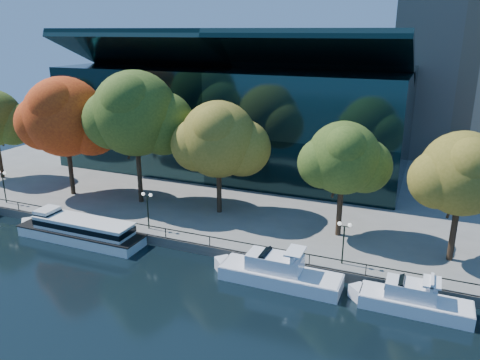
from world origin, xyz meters
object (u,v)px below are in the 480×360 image
at_px(cruiser_near, 275,271).
at_px(tree_3, 220,141).
at_px(tree_5, 464,176).
at_px(lamp_1, 147,202).
at_px(tour_boat, 77,229).
at_px(lamp_2, 344,233).
at_px(cruiser_far, 410,299).
at_px(tree_4, 344,160).
at_px(tree_2, 137,115).
at_px(tree_1, 66,119).
at_px(lamp_0, 3,179).

relative_size(cruiser_near, tree_3, 0.91).
xyz_separation_m(tree_5, lamp_1, (-29.73, -4.52, -5.17)).
bearing_deg(lamp_1, cruiser_near, -13.90).
relative_size(tour_boat, lamp_2, 3.88).
distance_m(cruiser_near, cruiser_far, 11.20).
bearing_deg(lamp_1, tree_4, 17.68).
height_order(tree_4, lamp_1, tree_4).
height_order(tree_3, lamp_1, tree_3).
relative_size(cruiser_far, tree_2, 0.60).
distance_m(tree_1, lamp_0, 10.47).
bearing_deg(lamp_0, cruiser_near, -6.07).
relative_size(tour_boat, tree_1, 1.05).
bearing_deg(tree_4, tree_5, -8.40).
relative_size(tree_2, tree_3, 1.23).
bearing_deg(cruiser_far, lamp_1, 171.83).
bearing_deg(tour_boat, tree_3, 42.29).
height_order(tour_boat, tree_2, tree_2).
bearing_deg(lamp_1, tree_3, 54.44).
xyz_separation_m(tree_1, tree_4, (34.13, 0.38, -1.74)).
xyz_separation_m(tree_1, tree_5, (44.75, -1.19, -1.67)).
relative_size(tour_boat, cruiser_far, 1.64).
distance_m(tree_1, tree_2, 9.87).
height_order(tree_5, lamp_2, tree_5).
height_order(tree_2, tree_3, tree_2).
height_order(tree_1, lamp_0, tree_1).
bearing_deg(lamp_0, lamp_1, 0.00).
bearing_deg(tree_1, cruiser_far, -12.89).
relative_size(cruiser_far, tree_1, 0.64).
bearing_deg(tree_4, lamp_1, -162.32).
relative_size(cruiser_far, lamp_1, 2.36).
xyz_separation_m(cruiser_far, lamp_2, (-6.09, 3.82, 2.99)).
bearing_deg(lamp_2, lamp_0, 180.00).
bearing_deg(tour_boat, lamp_2, 7.30).
xyz_separation_m(tree_4, tree_5, (10.62, -1.57, 0.07)).
xyz_separation_m(cruiser_near, lamp_1, (-15.44, 3.82, 2.92)).
bearing_deg(tree_5, cruiser_near, -149.72).
relative_size(tree_3, tree_4, 1.09).
relative_size(cruiser_near, tree_4, 1.00).
bearing_deg(cruiser_near, lamp_1, 166.10).
relative_size(cruiser_far, tree_4, 0.80).
distance_m(cruiser_near, tree_2, 25.48).
height_order(cruiser_near, tree_1, tree_1).
bearing_deg(tree_2, tour_boat, -97.62).
bearing_deg(tree_5, lamp_0, -174.86).
height_order(lamp_0, lamp_1, same).
distance_m(tree_2, lamp_2, 27.70).
height_order(cruiser_near, lamp_0, lamp_0).
distance_m(tour_boat, tree_2, 14.58).
relative_size(tour_boat, lamp_1, 3.88).
xyz_separation_m(cruiser_far, tree_2, (-31.86, 10.42, 10.74)).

